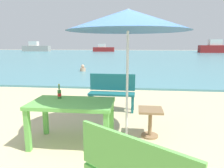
# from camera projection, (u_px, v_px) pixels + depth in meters

# --- Properties ---
(ground_plane) EXTENTS (120.00, 120.00, 0.00)m
(ground_plane) POSITION_uv_depth(u_px,v_px,m) (116.00, 162.00, 3.11)
(ground_plane) COLOR beige
(sea_water) EXTENTS (120.00, 50.00, 0.08)m
(sea_water) POSITION_uv_depth(u_px,v_px,m) (134.00, 55.00, 32.37)
(sea_water) COLOR teal
(sea_water) RESTS_ON ground_plane
(picnic_table_green) EXTENTS (1.40, 0.80, 0.76)m
(picnic_table_green) POSITION_uv_depth(u_px,v_px,m) (72.00, 108.00, 3.56)
(picnic_table_green) COLOR #60B24C
(picnic_table_green) RESTS_ON ground_plane
(beer_bottle_amber) EXTENTS (0.07, 0.07, 0.26)m
(beer_bottle_amber) POSITION_uv_depth(u_px,v_px,m) (59.00, 93.00, 3.74)
(beer_bottle_amber) COLOR #2D662D
(beer_bottle_amber) RESTS_ON picnic_table_green
(patio_umbrella) EXTENTS (2.10, 2.10, 2.30)m
(patio_umbrella) POSITION_uv_depth(u_px,v_px,m) (128.00, 20.00, 3.52)
(patio_umbrella) COLOR silver
(patio_umbrella) RESTS_ON ground_plane
(side_table_wood) EXTENTS (0.44, 0.44, 0.54)m
(side_table_wood) POSITION_uv_depth(u_px,v_px,m) (150.00, 119.00, 3.90)
(side_table_wood) COLOR olive
(side_table_wood) RESTS_ON ground_plane
(bench_teal_center) EXTENTS (1.21, 0.39, 0.95)m
(bench_teal_center) POSITION_uv_depth(u_px,v_px,m) (112.00, 90.00, 5.48)
(bench_teal_center) COLOR #196066
(bench_teal_center) RESTS_ON ground_plane
(swimmer_person) EXTENTS (0.34, 0.34, 0.41)m
(swimmer_person) POSITION_uv_depth(u_px,v_px,m) (83.00, 69.00, 12.83)
(swimmer_person) COLOR tan
(swimmer_person) RESTS_ON sea_water
(boat_barge) EXTENTS (4.63, 1.26, 1.68)m
(boat_barge) POSITION_uv_depth(u_px,v_px,m) (103.00, 49.00, 46.23)
(boat_barge) COLOR maroon
(boat_barge) RESTS_ON sea_water
(boat_fishing_trawler) EXTENTS (6.92, 1.89, 2.52)m
(boat_fishing_trawler) POSITION_uv_depth(u_px,v_px,m) (217.00, 48.00, 39.86)
(boat_fishing_trawler) COLOR maroon
(boat_fishing_trawler) RESTS_ON sea_water
(boat_tanker) EXTENTS (6.22, 1.70, 2.26)m
(boat_tanker) POSITION_uv_depth(u_px,v_px,m) (36.00, 48.00, 48.35)
(boat_tanker) COLOR gray
(boat_tanker) RESTS_ON sea_water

